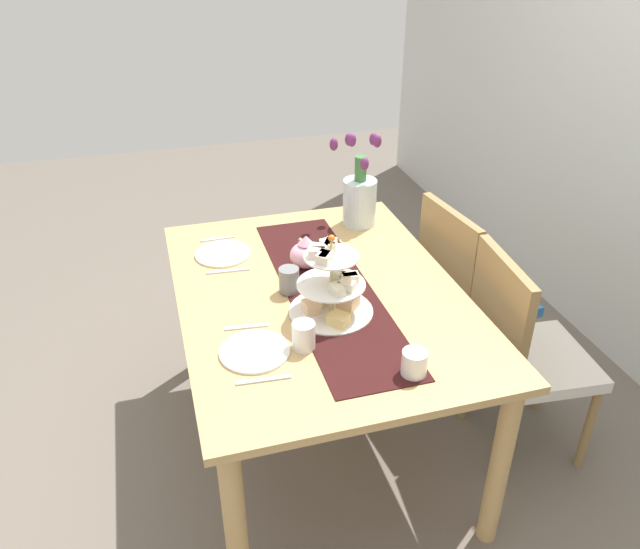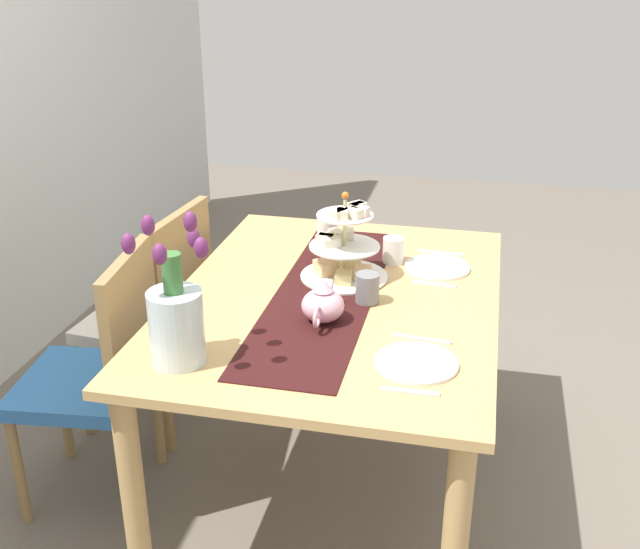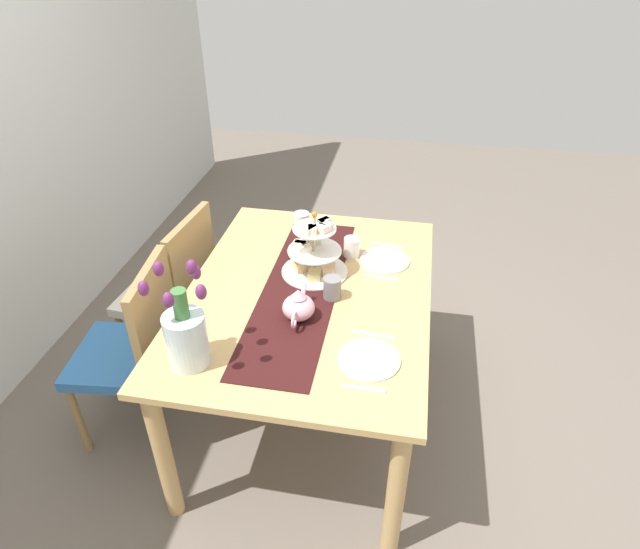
{
  "view_description": "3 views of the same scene",
  "coord_description": "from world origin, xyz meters",
  "px_view_note": "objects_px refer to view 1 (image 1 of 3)",
  "views": [
    {
      "loc": [
        1.91,
        -0.55,
        2.0
      ],
      "look_at": [
        0.03,
        -0.01,
        0.84
      ],
      "focal_mm": 35.14,
      "sensor_mm": 36.0,
      "label": 1
    },
    {
      "loc": [
        -2.22,
        -0.45,
        1.81
      ],
      "look_at": [
        -0.08,
        0.03,
        0.86
      ],
      "focal_mm": 43.07,
      "sensor_mm": 36.0,
      "label": 2
    },
    {
      "loc": [
        -1.86,
        -0.4,
        2.12
      ],
      "look_at": [
        0.06,
        -0.04,
        0.8
      ],
      "focal_mm": 30.39,
      "sensor_mm": 36.0,
      "label": 3
    }
  ],
  "objects_px": {
    "chair_left": "(465,289)",
    "knife_left": "(228,271)",
    "knife_right": "(264,380)",
    "teapot": "(306,254)",
    "tulip_vase": "(359,196)",
    "mug_grey": "(289,280)",
    "dining_table": "(320,315)",
    "dinner_plate_left": "(223,254)",
    "dinner_plate_right": "(255,351)",
    "fork_left": "(218,239)",
    "chair_right": "(520,349)",
    "tiered_cake_stand": "(332,288)",
    "fork_right": "(246,327)",
    "mug_white_text": "(304,336)",
    "cream_jug": "(414,363)"
  },
  "relations": [
    {
      "from": "chair_left",
      "to": "fork_left",
      "type": "relative_size",
      "value": 6.07
    },
    {
      "from": "fork_right",
      "to": "mug_white_text",
      "type": "relative_size",
      "value": 1.58
    },
    {
      "from": "mug_grey",
      "to": "teapot",
      "type": "bearing_deg",
      "value": 146.24
    },
    {
      "from": "chair_left",
      "to": "knife_right",
      "type": "distance_m",
      "value": 1.27
    },
    {
      "from": "fork_right",
      "to": "cream_jug",
      "type": "bearing_deg",
      "value": 49.22
    },
    {
      "from": "dinner_plate_left",
      "to": "chair_right",
      "type": "bearing_deg",
      "value": 59.1
    },
    {
      "from": "teapot",
      "to": "tiered_cake_stand",
      "type": "bearing_deg",
      "value": 0.47
    },
    {
      "from": "tulip_vase",
      "to": "mug_grey",
      "type": "xyz_separation_m",
      "value": [
        0.48,
        -0.44,
        -0.08
      ]
    },
    {
      "from": "chair_left",
      "to": "knife_left",
      "type": "height_order",
      "value": "chair_left"
    },
    {
      "from": "knife_right",
      "to": "dining_table",
      "type": "bearing_deg",
      "value": 145.45
    },
    {
      "from": "tiered_cake_stand",
      "to": "cream_jug",
      "type": "bearing_deg",
      "value": 19.86
    },
    {
      "from": "tiered_cake_stand",
      "to": "tulip_vase",
      "type": "distance_m",
      "value": 0.74
    },
    {
      "from": "chair_right",
      "to": "cream_jug",
      "type": "bearing_deg",
      "value": -63.72
    },
    {
      "from": "teapot",
      "to": "knife_left",
      "type": "relative_size",
      "value": 1.4
    },
    {
      "from": "teapot",
      "to": "dinner_plate_right",
      "type": "distance_m",
      "value": 0.58
    },
    {
      "from": "fork_left",
      "to": "chair_right",
      "type": "bearing_deg",
      "value": 53.64
    },
    {
      "from": "chair_right",
      "to": "fork_right",
      "type": "xyz_separation_m",
      "value": [
        -0.09,
        -1.05,
        0.25
      ]
    },
    {
      "from": "dining_table",
      "to": "cream_jug",
      "type": "bearing_deg",
      "value": 14.99
    },
    {
      "from": "chair_left",
      "to": "tiered_cake_stand",
      "type": "distance_m",
      "value": 0.9
    },
    {
      "from": "chair_left",
      "to": "knife_left",
      "type": "bearing_deg",
      "value": -91.33
    },
    {
      "from": "teapot",
      "to": "knife_left",
      "type": "height_order",
      "value": "teapot"
    },
    {
      "from": "fork_right",
      "to": "knife_left",
      "type": "bearing_deg",
      "value": 180.0
    },
    {
      "from": "fork_left",
      "to": "knife_right",
      "type": "distance_m",
      "value": 0.98
    },
    {
      "from": "fork_left",
      "to": "tiered_cake_stand",
      "type": "bearing_deg",
      "value": 24.35
    },
    {
      "from": "chair_left",
      "to": "dinner_plate_left",
      "type": "height_order",
      "value": "chair_left"
    },
    {
      "from": "teapot",
      "to": "fork_left",
      "type": "xyz_separation_m",
      "value": [
        -0.34,
        -0.3,
        -0.06
      ]
    },
    {
      "from": "tulip_vase",
      "to": "dining_table",
      "type": "bearing_deg",
      "value": -32.99
    },
    {
      "from": "teapot",
      "to": "mug_grey",
      "type": "relative_size",
      "value": 2.51
    },
    {
      "from": "chair_right",
      "to": "tulip_vase",
      "type": "bearing_deg",
      "value": -151.2
    },
    {
      "from": "dining_table",
      "to": "chair_left",
      "type": "bearing_deg",
      "value": 106.24
    },
    {
      "from": "dinner_plate_left",
      "to": "mug_grey",
      "type": "bearing_deg",
      "value": 28.8
    },
    {
      "from": "knife_left",
      "to": "chair_right",
      "type": "bearing_deg",
      "value": 65.26
    },
    {
      "from": "dinner_plate_left",
      "to": "fork_right",
      "type": "xyz_separation_m",
      "value": [
        0.54,
        0.0,
        -0.0
      ]
    },
    {
      "from": "fork_left",
      "to": "knife_left",
      "type": "height_order",
      "value": "same"
    },
    {
      "from": "tulip_vase",
      "to": "mug_white_text",
      "type": "distance_m",
      "value": 0.96
    },
    {
      "from": "dinner_plate_right",
      "to": "cream_jug",
      "type": "bearing_deg",
      "value": 61.62
    },
    {
      "from": "fork_left",
      "to": "mug_grey",
      "type": "height_order",
      "value": "mug_grey"
    },
    {
      "from": "cream_jug",
      "to": "dinner_plate_right",
      "type": "relative_size",
      "value": 0.37
    },
    {
      "from": "teapot",
      "to": "tulip_vase",
      "type": "height_order",
      "value": "tulip_vase"
    },
    {
      "from": "dining_table",
      "to": "tulip_vase",
      "type": "relative_size",
      "value": 3.3
    },
    {
      "from": "chair_left",
      "to": "teapot",
      "type": "relative_size",
      "value": 3.82
    },
    {
      "from": "fork_left",
      "to": "teapot",
      "type": "bearing_deg",
      "value": 41.95
    },
    {
      "from": "dinner_plate_right",
      "to": "chair_left",
      "type": "bearing_deg",
      "value": 116.09
    },
    {
      "from": "dining_table",
      "to": "knife_left",
      "type": "bearing_deg",
      "value": -128.5
    },
    {
      "from": "dinner_plate_right",
      "to": "chair_right",
      "type": "bearing_deg",
      "value": 92.99
    },
    {
      "from": "chair_right",
      "to": "tulip_vase",
      "type": "distance_m",
      "value": 0.94
    },
    {
      "from": "teapot",
      "to": "dinner_plate_right",
      "type": "xyz_separation_m",
      "value": [
        0.49,
        -0.3,
        -0.05
      ]
    },
    {
      "from": "chair_left",
      "to": "knife_left",
      "type": "relative_size",
      "value": 5.35
    },
    {
      "from": "tulip_vase",
      "to": "fork_left",
      "type": "relative_size",
      "value": 2.87
    },
    {
      "from": "dinner_plate_left",
      "to": "dinner_plate_right",
      "type": "xyz_separation_m",
      "value": [
        0.69,
        0.0,
        0.0
      ]
    }
  ]
}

